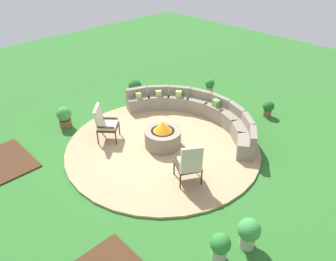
% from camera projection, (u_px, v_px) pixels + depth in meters
% --- Properties ---
extents(ground_plane, '(24.00, 24.00, 0.00)m').
position_uv_depth(ground_plane, '(163.00, 147.00, 9.11)').
color(ground_plane, '#2D6B28').
extents(patio_circle, '(5.31, 5.31, 0.06)m').
position_uv_depth(patio_circle, '(163.00, 146.00, 9.09)').
color(patio_circle, tan).
rests_on(patio_circle, ground_plane).
extents(mulch_bed_left, '(1.72, 1.41, 0.04)m').
position_uv_depth(mulch_bed_left, '(1.00, 163.00, 8.46)').
color(mulch_bed_left, '#472B19').
rests_on(mulch_bed_left, ground_plane).
extents(fire_pit, '(1.00, 1.00, 0.75)m').
position_uv_depth(fire_pit, '(163.00, 136.00, 8.92)').
color(fire_pit, gray).
rests_on(fire_pit, patio_circle).
extents(curved_stone_bench, '(4.59, 2.01, 0.72)m').
position_uv_depth(curved_stone_bench, '(199.00, 112.00, 10.07)').
color(curved_stone_bench, gray).
rests_on(curved_stone_bench, patio_circle).
extents(lounge_chair_front_left, '(0.77, 0.80, 1.05)m').
position_uv_depth(lounge_chair_front_left, '(105.00, 122.00, 9.05)').
color(lounge_chair_front_left, '#2D2319').
rests_on(lounge_chair_front_left, patio_circle).
extents(lounge_chair_front_right, '(0.76, 0.76, 1.07)m').
position_uv_depth(lounge_chair_front_right, '(189.00, 163.00, 7.49)').
color(lounge_chair_front_right, '#2D2319').
rests_on(lounge_chair_front_right, patio_circle).
extents(potted_plant_0, '(0.35, 0.35, 0.53)m').
position_uv_depth(potted_plant_0, '(268.00, 108.00, 10.43)').
color(potted_plant_0, brown).
rests_on(potted_plant_0, ground_plane).
extents(potted_plant_1, '(0.38, 0.38, 0.61)m').
position_uv_depth(potted_plant_1, '(220.00, 246.00, 5.87)').
color(potted_plant_1, '#A89E8E').
rests_on(potted_plant_1, ground_plane).
extents(potted_plant_2, '(0.44, 0.44, 0.66)m').
position_uv_depth(potted_plant_2, '(64.00, 116.00, 9.85)').
color(potted_plant_2, brown).
rests_on(potted_plant_2, ground_plane).
extents(potted_plant_3, '(0.44, 0.44, 0.67)m').
position_uv_depth(potted_plant_3, '(249.00, 232.00, 6.09)').
color(potted_plant_3, '#A89E8E').
rests_on(potted_plant_3, ground_plane).
extents(potted_plant_4, '(0.46, 0.46, 0.71)m').
position_uv_depth(potted_plant_4, '(135.00, 88.00, 11.47)').
color(potted_plant_4, '#605B56').
rests_on(potted_plant_4, ground_plane).
extents(potted_plant_5, '(0.34, 0.34, 0.55)m').
position_uv_depth(potted_plant_5, '(210.00, 85.00, 11.88)').
color(potted_plant_5, '#A89E8E').
rests_on(potted_plant_5, ground_plane).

